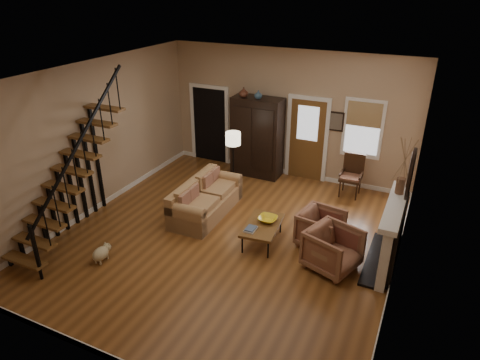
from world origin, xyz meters
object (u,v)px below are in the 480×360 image
at_px(sofa, 206,198).
at_px(armoire, 257,137).
at_px(coffee_table, 262,233).
at_px(side_chair, 351,176).
at_px(floor_lamp, 233,163).
at_px(armchair_right, 321,228).
at_px(armchair_left, 333,249).

bearing_deg(sofa, armoire, 84.71).
relative_size(coffee_table, side_chair, 1.08).
height_order(armoire, floor_lamp, armoire).
bearing_deg(side_chair, armchair_right, -91.67).
distance_m(coffee_table, floor_lamp, 2.35).
bearing_deg(armchair_left, sofa, 94.82).
relative_size(armchair_left, side_chair, 0.85).
bearing_deg(side_chair, floor_lamp, -157.46).
bearing_deg(floor_lamp, armoire, 86.90).
xyz_separation_m(coffee_table, side_chair, (1.14, 2.81, 0.30)).
relative_size(armoire, armchair_right, 2.60).
height_order(coffee_table, armchair_left, armchair_left).
height_order(floor_lamp, side_chair, floor_lamp).
relative_size(armoire, coffee_table, 1.91).
bearing_deg(coffee_table, side_chair, 68.01).
relative_size(armoire, armchair_left, 2.41).
distance_m(coffee_table, armchair_left, 1.50).
bearing_deg(coffee_table, floor_lamp, 130.70).
height_order(armchair_left, side_chair, side_chair).
distance_m(coffee_table, side_chair, 3.05).
bearing_deg(armchair_right, armchair_left, -139.03).
height_order(armoire, armchair_left, armoire).
relative_size(armoire, side_chair, 2.06).
xyz_separation_m(armoire, armchair_left, (2.88, -3.24, -0.65)).
xyz_separation_m(sofa, floor_lamp, (0.10, 1.18, 0.41)).
distance_m(armchair_left, floor_lamp, 3.56).
bearing_deg(armchair_right, sofa, 96.62).
xyz_separation_m(armchair_left, armchair_right, (-0.40, 0.65, -0.03)).
relative_size(sofa, side_chair, 2.00).
distance_m(sofa, side_chair, 3.54).
relative_size(armchair_right, side_chair, 0.79).
relative_size(armoire, floor_lamp, 1.34).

